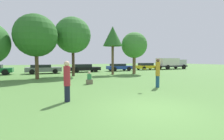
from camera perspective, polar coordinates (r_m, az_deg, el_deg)
The scene contains 14 objects.
ground_plane at distance 6.61m, azimuth 13.65°, elevation -13.26°, with size 120.00×120.00×0.00m, color #54843D.
person_thrower at distance 7.72m, azimuth -15.24°, elevation -3.53°, with size 0.30×0.30×1.84m.
person_catcher at distance 11.72m, azimuth 15.47°, elevation -0.84°, with size 0.30×0.30×1.96m.
frisbee at distance 10.26m, azimuth 11.22°, elevation 0.32°, with size 0.26×0.25×0.07m.
bystander_sitting at distance 12.99m, azimuth -7.79°, elevation -3.08°, with size 0.45×0.37×0.98m.
tree_1 at distance 17.75m, azimuth -24.73°, elevation 10.69°, with size 4.06×4.06×6.23m.
tree_2 at distance 19.68m, azimuth -13.35°, elevation 11.56°, with size 4.07×4.07×6.70m.
tree_3 at distance 20.99m, azimuth 0.23°, elevation 11.40°, with size 2.43×2.43×6.02m.
tree_4 at distance 22.18m, azimuth 7.68°, elevation 8.40°, with size 3.37×3.37×5.47m.
parked_car_grey at distance 24.20m, azimuth -22.66°, elevation 0.41°, with size 4.60×2.13×1.21m.
parked_car_black at distance 25.42m, azimuth -9.59°, elevation 0.74°, with size 4.65×2.16×1.20m.
parked_car_blue at distance 27.44m, azimuth 2.50°, elevation 1.05°, with size 4.30×1.97×1.20m.
parked_car_yellow at distance 31.26m, azimuth 11.90°, elevation 1.32°, with size 4.35×2.20×1.26m.
delivery_truck_silver at distance 35.03m, azimuth 19.60°, elevation 2.32°, with size 6.76×2.66×2.15m.
Camera 1 is at (-4.09, -4.82, 1.91)m, focal length 26.54 mm.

